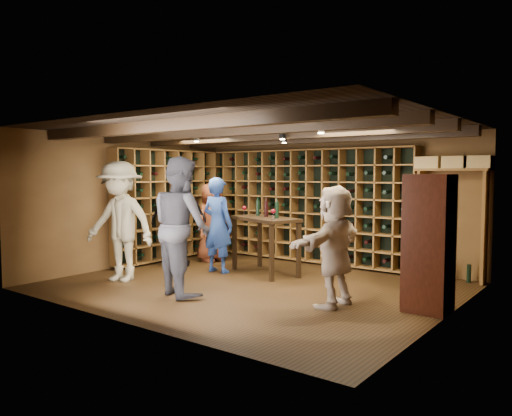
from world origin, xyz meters
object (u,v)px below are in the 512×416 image
Objects in this scene: man_blue_shirt at (218,225)px; guest_woman_black at (179,220)px; guest_red_floral at (212,222)px; tasting_table at (265,225)px; display_cabinet at (428,246)px; guest_beige at (335,246)px; man_grey_suit at (181,226)px; guest_khaki at (120,221)px.

man_blue_shirt is 0.96× the size of guest_woman_black.
guest_red_floral is 1.66m from tasting_table.
display_cabinet is at bearing -99.18° from guest_red_floral.
display_cabinet reaches higher than tasting_table.
guest_red_floral is 3.97m from guest_beige.
guest_woman_black is at bearing 177.27° from display_cabinet.
man_grey_suit reaches higher than guest_khaki.
man_grey_suit reaches higher than guest_woman_black.
man_grey_suit is 1.25× the size of guest_beige.
guest_woman_black is 1.76m from tasting_table.
man_grey_suit is 1.37× the size of tasting_table.
tasting_table is at bearing 37.09° from guest_khaki.
guest_khaki reaches higher than guest_beige.
man_grey_suit is at bearing -143.24° from guest_red_floral.
man_blue_shirt reaches higher than guest_beige.
man_grey_suit is at bearing -158.04° from display_cabinet.
man_grey_suit is at bearing -71.56° from tasting_table.
tasting_table is (1.69, 0.47, -0.02)m from guest_woman_black.
guest_woman_black is at bearing 80.92° from guest_khaki.
display_cabinet is at bearing 139.73° from guest_woman_black.
guest_woman_black reaches higher than display_cabinet.
display_cabinet is at bearing 7.80° from tasting_table.
display_cabinet is 1.02× the size of man_blue_shirt.
guest_red_floral is at bearing 77.27° from guest_khaki.
guest_khaki is (-4.69, -1.23, 0.14)m from display_cabinet.
guest_khaki is (-1.50, 0.06, -0.02)m from man_grey_suit.
man_grey_suit is (0.69, -1.57, 0.16)m from man_blue_shirt.
tasting_table is at bearing -72.38° from man_grey_suit.
guest_woman_black is at bearing -143.87° from tasting_table.
display_cabinet is 1.07× the size of guest_beige.
display_cabinet is at bearing 117.56° from guest_beige.
guest_beige is 2.36m from tasting_table.
guest_woman_black is 1.10× the size of guest_beige.
man_grey_suit is 2.82m from guest_red_floral.
guest_red_floral reaches higher than tasting_table.
guest_khaki is (0.12, -1.46, 0.10)m from guest_woman_black.
man_blue_shirt is at bearing -46.82° from man_grey_suit.
man_blue_shirt is 0.94m from guest_woman_black.
man_grey_suit is 1.02× the size of guest_khaki.
guest_khaki is at bearing 57.07° from guest_woman_black.
man_grey_suit reaches higher than tasting_table.
display_cabinet is 4.82m from guest_woman_black.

